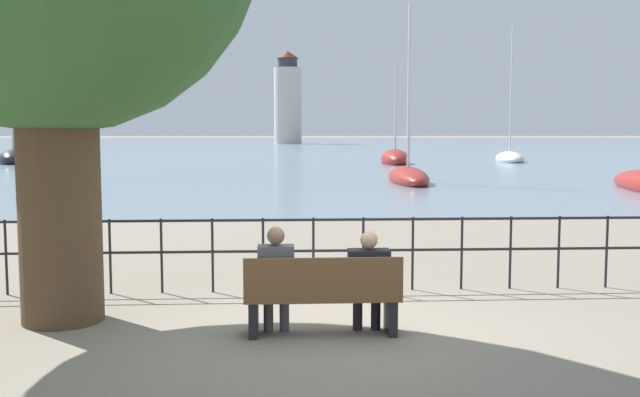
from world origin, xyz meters
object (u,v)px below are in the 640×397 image
object	(u,v)px
seated_person_right	(368,277)
harbor_lighthouse	(288,101)
park_bench	(323,298)
sailboat_2	(395,159)
sailboat_0	(510,158)
sailboat_3	(13,159)
sailboat_1	(408,177)
seated_person_left	(276,276)

from	to	relation	value
seated_person_right	harbor_lighthouse	size ratio (longest dim) A/B	0.06
park_bench	seated_person_right	world-z (taller)	seated_person_right
park_bench	sailboat_2	size ratio (longest dim) A/B	0.22
harbor_lighthouse	park_bench	bearing A→B (deg)	-90.47
sailboat_0	harbor_lighthouse	distance (m)	93.34
park_bench	harbor_lighthouse	distance (m)	138.56
park_bench	sailboat_3	size ratio (longest dim) A/B	0.24
park_bench	sailboat_1	bearing A→B (deg)	77.61
seated_person_right	seated_person_left	bearing A→B (deg)	-179.98
sailboat_0	sailboat_1	xyz separation A→B (m)	(-12.04, -22.52, -0.05)
park_bench	seated_person_right	size ratio (longest dim) A/B	1.49
sailboat_2	harbor_lighthouse	world-z (taller)	harbor_lighthouse
park_bench	seated_person_left	bearing A→B (deg)	171.44
seated_person_left	park_bench	bearing A→B (deg)	-8.56
seated_person_right	harbor_lighthouse	distance (m)	138.47
sailboat_2	sailboat_1	bearing A→B (deg)	-92.97
sailboat_3	harbor_lighthouse	bearing A→B (deg)	61.77
park_bench	seated_person_right	distance (m)	0.56
sailboat_1	sailboat_0	bearing A→B (deg)	64.24
sailboat_3	harbor_lighthouse	world-z (taller)	harbor_lighthouse
seated_person_left	seated_person_right	size ratio (longest dim) A/B	1.05
sailboat_3	harbor_lighthouse	distance (m)	95.49
sailboat_2	harbor_lighthouse	bearing A→B (deg)	98.59
park_bench	harbor_lighthouse	xyz separation A→B (m)	(1.13, 138.31, 8.28)
sailboat_2	seated_person_right	bearing A→B (deg)	-95.07
harbor_lighthouse	seated_person_left	bearing A→B (deg)	-90.68
sailboat_1	sailboat_3	distance (m)	33.07
seated_person_left	sailboat_2	bearing A→B (deg)	79.11
sailboat_2	sailboat_3	world-z (taller)	sailboat_2
seated_person_left	sailboat_1	size ratio (longest dim) A/B	0.15
sailboat_0	sailboat_1	world-z (taller)	sailboat_0
park_bench	sailboat_1	size ratio (longest dim) A/B	0.21
park_bench	seated_person_left	xyz separation A→B (m)	(-0.51, 0.08, 0.24)
seated_person_right	harbor_lighthouse	xyz separation A→B (m)	(0.62, 138.23, 8.07)
sailboat_1	seated_person_right	bearing A→B (deg)	-98.89
seated_person_left	sailboat_1	bearing A→B (deg)	76.42
park_bench	sailboat_3	world-z (taller)	sailboat_3
sailboat_1	harbor_lighthouse	size ratio (longest dim) A/B	0.44
seated_person_right	sailboat_3	distance (m)	49.88
sailboat_1	sailboat_3	bearing A→B (deg)	142.27
seated_person_left	seated_person_right	bearing A→B (deg)	0.02
sailboat_0	seated_person_left	bearing A→B (deg)	-102.45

